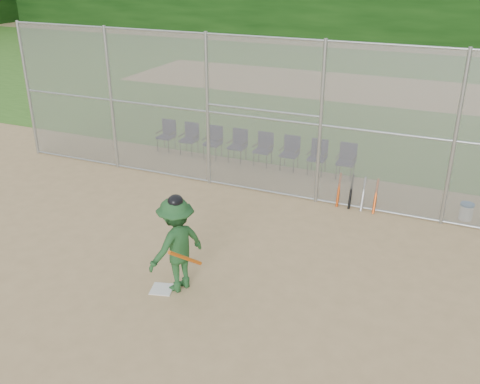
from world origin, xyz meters
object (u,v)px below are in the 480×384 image
at_px(batter_at_plate, 177,244).
at_px(chair_0, 166,136).
at_px(water_cooler, 466,211).
at_px(home_plate, 162,289).

height_order(batter_at_plate, chair_0, batter_at_plate).
bearing_deg(chair_0, batter_at_plate, -57.66).
distance_m(water_cooler, chair_0, 9.04).
height_order(home_plate, batter_at_plate, batter_at_plate).
bearing_deg(chair_0, home_plate, -60.01).
height_order(batter_at_plate, water_cooler, batter_at_plate).
distance_m(batter_at_plate, water_cooler, 7.07).
bearing_deg(batter_at_plate, chair_0, 122.34).
bearing_deg(chair_0, water_cooler, -8.83).
height_order(home_plate, chair_0, chair_0).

